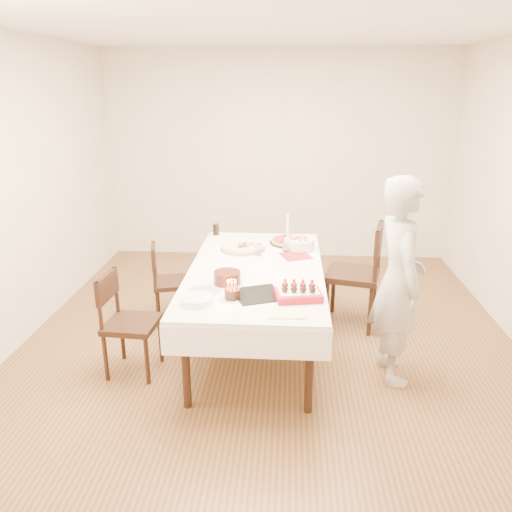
# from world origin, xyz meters

# --- Properties ---
(floor) EXTENTS (5.00, 5.00, 0.00)m
(floor) POSITION_xyz_m (0.00, 0.00, 0.00)
(floor) COLOR #53341C
(floor) RESTS_ON ground
(wall_back) EXTENTS (4.50, 0.04, 2.70)m
(wall_back) POSITION_xyz_m (0.00, 2.50, 1.35)
(wall_back) COLOR beige
(wall_back) RESTS_ON floor
(wall_front) EXTENTS (4.50, 0.04, 2.70)m
(wall_front) POSITION_xyz_m (0.00, -2.50, 1.35)
(wall_front) COLOR beige
(wall_front) RESTS_ON floor
(wall_left) EXTENTS (0.04, 5.00, 2.70)m
(wall_left) POSITION_xyz_m (-2.25, 0.00, 1.35)
(wall_left) COLOR beige
(wall_left) RESTS_ON floor
(ceiling) EXTENTS (5.00, 5.00, 0.00)m
(ceiling) POSITION_xyz_m (0.00, 0.00, 2.70)
(ceiling) COLOR white
(ceiling) RESTS_ON wall_back
(dining_table) EXTENTS (1.27, 2.21, 0.75)m
(dining_table) POSITION_xyz_m (-0.11, -0.10, 0.38)
(dining_table) COLOR white
(dining_table) RESTS_ON floor
(chair_right_savory) EXTENTS (0.64, 0.64, 1.03)m
(chair_right_savory) POSITION_xyz_m (0.78, 0.42, 0.52)
(chair_right_savory) COLOR black
(chair_right_savory) RESTS_ON floor
(chair_left_savory) EXTENTS (0.49, 0.49, 0.79)m
(chair_left_savory) POSITION_xyz_m (-0.97, 0.39, 0.40)
(chair_left_savory) COLOR black
(chair_left_savory) RESTS_ON floor
(chair_left_dessert) EXTENTS (0.46, 0.46, 0.85)m
(chair_left_dessert) POSITION_xyz_m (-1.08, -0.58, 0.43)
(chair_left_dessert) COLOR black
(chair_left_dessert) RESTS_ON floor
(person) EXTENTS (0.46, 0.64, 1.64)m
(person) POSITION_xyz_m (1.01, -0.50, 0.82)
(person) COLOR beige
(person) RESTS_ON floor
(pizza_white) EXTENTS (0.48, 0.48, 0.04)m
(pizza_white) POSITION_xyz_m (-0.27, 0.39, 0.77)
(pizza_white) COLOR beige
(pizza_white) RESTS_ON dining_table
(pizza_pepperoni) EXTENTS (0.44, 0.44, 0.04)m
(pizza_pepperoni) POSITION_xyz_m (0.17, 0.64, 0.77)
(pizza_pepperoni) COLOR red
(pizza_pepperoni) RESTS_ON dining_table
(red_placemat) EXTENTS (0.33, 0.33, 0.01)m
(red_placemat) POSITION_xyz_m (0.23, 0.25, 0.75)
(red_placemat) COLOR #B21E1E
(red_placemat) RESTS_ON dining_table
(pasta_bowl) EXTENTS (0.31, 0.31, 0.09)m
(pasta_bowl) POSITION_xyz_m (0.26, 0.46, 0.80)
(pasta_bowl) COLOR white
(pasta_bowl) RESTS_ON dining_table
(taper_candle) EXTENTS (0.10, 0.10, 0.37)m
(taper_candle) POSITION_xyz_m (0.15, 0.38, 0.93)
(taper_candle) COLOR white
(taper_candle) RESTS_ON dining_table
(shaker_pair) EXTENTS (0.10, 0.10, 0.10)m
(shaker_pair) POSITION_xyz_m (-0.11, 0.24, 0.80)
(shaker_pair) COLOR white
(shaker_pair) RESTS_ON dining_table
(cola_glass) EXTENTS (0.07, 0.07, 0.12)m
(cola_glass) POSITION_xyz_m (-0.60, 0.88, 0.81)
(cola_glass) COLOR black
(cola_glass) RESTS_ON dining_table
(layer_cake) EXTENTS (0.34, 0.34, 0.11)m
(layer_cake) POSITION_xyz_m (-0.31, -0.49, 0.80)
(layer_cake) COLOR #37160D
(layer_cake) RESTS_ON dining_table
(cake_board) EXTENTS (0.44, 0.44, 0.01)m
(cake_board) POSITION_xyz_m (-0.06, -0.67, 0.75)
(cake_board) COLOR black
(cake_board) RESTS_ON dining_table
(birthday_cake) EXTENTS (0.15, 0.15, 0.13)m
(birthday_cake) POSITION_xyz_m (-0.25, -0.75, 0.83)
(birthday_cake) COLOR #39200F
(birthday_cake) RESTS_ON dining_table
(strawberry_box) EXTENTS (0.37, 0.28, 0.08)m
(strawberry_box) POSITION_xyz_m (0.24, -0.72, 0.79)
(strawberry_box) COLOR #A81321
(strawberry_box) RESTS_ON dining_table
(box_lid) EXTENTS (0.26, 0.18, 0.02)m
(box_lid) POSITION_xyz_m (0.16, -0.99, 0.75)
(box_lid) COLOR beige
(box_lid) RESTS_ON dining_table
(plate_stack) EXTENTS (0.30, 0.30, 0.05)m
(plate_stack) POSITION_xyz_m (-0.49, -0.85, 0.77)
(plate_stack) COLOR white
(plate_stack) RESTS_ON dining_table
(china_plate) EXTENTS (0.32, 0.32, 0.01)m
(china_plate) POSITION_xyz_m (-0.48, -0.64, 0.75)
(china_plate) COLOR white
(china_plate) RESTS_ON dining_table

